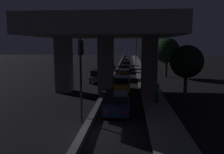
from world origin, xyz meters
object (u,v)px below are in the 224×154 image
at_px(traffic_light_left_of_median, 81,66).
at_px(car_dark_red_third, 124,74).
at_px(car_dark_red_fourth, 125,69).
at_px(car_white_second_oncoming, 107,67).
at_px(car_grey_lead_oncoming, 98,75).
at_px(car_black_sixth, 126,62).
at_px(car_taxi_yellow_second, 122,83).
at_px(street_lamp, 134,48).
at_px(car_taxi_yellow_fifth, 126,65).
at_px(motorcycle_blue_filtering_near, 107,104).
at_px(car_dark_blue_lead, 117,102).
at_px(pedestrian_on_sidewalk, 157,92).
at_px(car_dark_red_third_oncoming, 110,63).

xyz_separation_m(traffic_light_left_of_median, car_dark_red_third, (2.32, 18.19, -3.00)).
height_order(car_dark_red_fourth, car_white_second_oncoming, car_white_second_oncoming).
bearing_deg(car_dark_red_third, car_dark_red_fourth, -1.82).
height_order(car_dark_red_third, car_grey_lead_oncoming, car_grey_lead_oncoming).
bearing_deg(car_black_sixth, car_grey_lead_oncoming, 172.92).
bearing_deg(car_taxi_yellow_second, car_dark_red_third, -1.33).
distance_m(traffic_light_left_of_median, car_black_sixth, 40.21).
height_order(street_lamp, car_taxi_yellow_fifth, street_lamp).
relative_size(car_dark_red_third, car_white_second_oncoming, 1.07).
distance_m(car_grey_lead_oncoming, motorcycle_blue_filtering_near, 14.15).
relative_size(car_dark_blue_lead, car_taxi_yellow_second, 1.07).
xyz_separation_m(car_grey_lead_oncoming, car_white_second_oncoming, (0.25, 11.14, 0.12)).
distance_m(car_dark_red_third, pedestrian_on_sidewalk, 13.57).
distance_m(car_dark_red_fourth, pedestrian_on_sidewalk, 22.04).
xyz_separation_m(car_taxi_yellow_second, car_dark_red_fourth, (0.05, 16.70, -0.13)).
xyz_separation_m(car_taxi_yellow_second, motorcycle_blue_filtering_near, (-0.92, -7.80, -0.23)).
bearing_deg(car_dark_red_fourth, car_dark_blue_lead, -177.68).
relative_size(traffic_light_left_of_median, car_dark_blue_lead, 1.18).
bearing_deg(motorcycle_blue_filtering_near, traffic_light_left_of_median, 148.46).
relative_size(car_taxi_yellow_second, motorcycle_blue_filtering_near, 2.29).
relative_size(car_dark_red_fourth, car_dark_red_third_oncoming, 0.93).
xyz_separation_m(car_black_sixth, car_white_second_oncoming, (-3.42, -12.69, 0.14)).
relative_size(street_lamp, motorcycle_blue_filtering_near, 3.68).
relative_size(car_dark_blue_lead, car_black_sixth, 1.12).
bearing_deg(car_black_sixth, street_lamp, -147.01).
distance_m(street_lamp, car_grey_lead_oncoming, 21.80).
height_order(street_lamp, motorcycle_blue_filtering_near, street_lamp).
xyz_separation_m(car_taxi_yellow_second, car_grey_lead_oncoming, (-3.63, 6.08, 0.04)).
bearing_deg(car_black_sixth, pedestrian_on_sidewalk, -173.10).
bearing_deg(traffic_light_left_of_median, car_dark_red_third, 82.73).
height_order(car_taxi_yellow_second, car_dark_red_third, car_taxi_yellow_second).
bearing_deg(traffic_light_left_of_median, pedestrian_on_sidewalk, 41.94).
distance_m(car_dark_red_fourth, car_white_second_oncoming, 3.48).
xyz_separation_m(car_dark_red_fourth, motorcycle_blue_filtering_near, (-0.96, -24.51, -0.10)).
height_order(car_dark_red_third, car_dark_red_fourth, car_dark_red_third).
height_order(car_grey_lead_oncoming, pedestrian_on_sidewalk, pedestrian_on_sidewalk).
bearing_deg(car_grey_lead_oncoming, car_dark_red_third, 117.49).
bearing_deg(street_lamp, car_dark_blue_lead, -93.35).
distance_m(street_lamp, car_dark_blue_lead, 34.87).
height_order(car_grey_lead_oncoming, car_white_second_oncoming, car_white_second_oncoming).
height_order(car_dark_red_fourth, car_black_sixth, car_black_sixth).
bearing_deg(car_grey_lead_oncoming, car_taxi_yellow_second, 29.49).
distance_m(car_dark_blue_lead, motorcycle_blue_filtering_near, 0.78).
distance_m(traffic_light_left_of_median, car_white_second_oncoming, 27.50).
distance_m(car_white_second_oncoming, motorcycle_blue_filtering_near, 25.15).
height_order(traffic_light_left_of_median, car_taxi_yellow_second, traffic_light_left_of_median).
distance_m(car_grey_lead_oncoming, car_dark_red_third_oncoming, 19.30).
bearing_deg(car_black_sixth, traffic_light_left_of_median, 178.27).
bearing_deg(traffic_light_left_of_median, car_dark_blue_lead, 47.26).
relative_size(car_taxi_yellow_fifth, pedestrian_on_sidewalk, 2.58).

